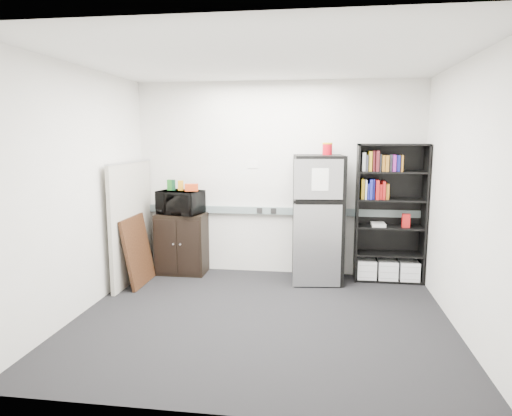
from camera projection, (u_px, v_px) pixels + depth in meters
The scene contains 18 objects.
floor at pixel (262, 319), 4.92m from camera, with size 4.00×4.00×0.00m, color black.
wall_back at pixel (278, 179), 6.42m from camera, with size 4.00×0.02×2.70m, color silver.
wall_right at pixel (465, 198), 4.43m from camera, with size 0.02×3.50×2.70m, color silver.
wall_left at pixel (81, 191), 4.99m from camera, with size 0.02×3.50×2.70m, color silver.
ceiling at pixel (262, 59), 4.50m from camera, with size 4.00×3.50×0.02m, color white.
electrical_raceway at pixel (277, 211), 6.46m from camera, with size 3.92×0.05×0.10m, color slate.
wall_note at pixel (253, 165), 6.43m from camera, with size 0.14×0.00×0.10m, color white.
bookshelf at pixel (390, 214), 6.10m from camera, with size 0.90×0.34×1.85m.
cubicle_partition at pixel (132, 222), 6.11m from camera, with size 0.06×1.30×1.62m.
cabinet at pixel (182, 243), 6.51m from camera, with size 0.69×0.46×0.86m.
microwave at pixel (180, 202), 6.40m from camera, with size 0.59×0.40×0.33m, color black.
snack_box_a at pixel (170, 185), 6.42m from camera, with size 0.07×0.05×0.15m, color #1B611E.
snack_box_b at pixel (172, 185), 6.41m from camera, with size 0.07×0.05×0.15m, color #0D391E.
snack_box_c at pixel (181, 185), 6.40m from camera, with size 0.07×0.05×0.14m, color orange.
snack_bag at pixel (192, 187), 6.33m from camera, with size 0.18×0.10×0.10m, color red.
refrigerator at pixel (318, 219), 6.10m from camera, with size 0.71×0.74×1.70m.
coffee_can at pixel (327, 148), 6.06m from camera, with size 0.13×0.13×0.18m.
framed_poster at pixel (138, 250), 6.01m from camera, with size 0.20×0.71×0.91m.
Camera 1 is at (0.60, -4.64, 1.95)m, focal length 32.00 mm.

